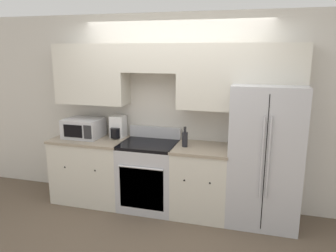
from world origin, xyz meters
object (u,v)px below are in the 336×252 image
object	(u,v)px
refrigerator	(265,155)
microwave	(84,128)
bottle	(185,139)
oven_range	(149,175)

from	to	relation	value
refrigerator	microwave	world-z (taller)	refrigerator
microwave	bottle	size ratio (longest dim) A/B	1.95
oven_range	refrigerator	size ratio (longest dim) A/B	0.62
refrigerator	oven_range	bearing A→B (deg)	-178.25
microwave	oven_range	bearing A→B (deg)	-2.68
oven_range	microwave	xyz separation A→B (m)	(-0.99, 0.05, 0.58)
oven_range	microwave	bearing A→B (deg)	177.32
oven_range	bottle	xyz separation A→B (m)	(0.50, -0.03, 0.55)
refrigerator	bottle	world-z (taller)	refrigerator
bottle	microwave	bearing A→B (deg)	177.16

